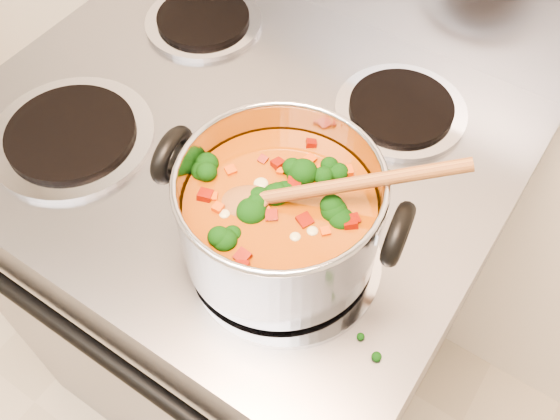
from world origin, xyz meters
name	(u,v)px	position (x,y,z in m)	size (l,w,h in m)	color
electric_range	(251,275)	(0.04, 1.16, 0.47)	(0.78, 0.71, 1.08)	gray
stockpot	(280,215)	(0.21, 1.01, 1.00)	(0.30, 0.24, 0.15)	#AAAAB2
wooden_spoon	(297,193)	(0.22, 1.02, 1.04)	(0.26, 0.18, 0.10)	brown
cooktop_crumbs	(279,236)	(0.20, 1.03, 0.92)	(0.32, 0.30, 0.01)	black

